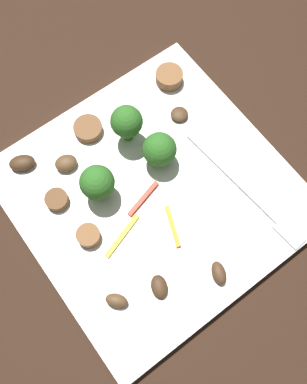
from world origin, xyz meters
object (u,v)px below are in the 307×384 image
(sausage_slice_1, at_px, (88,129))
(mushroom_3, at_px, (22,163))
(sausage_slice_0, at_px, (57,200))
(mushroom_5, at_px, (220,272))
(mushroom_2, at_px, (159,287))
(pepper_strip_1, at_px, (122,236))
(mushroom_4, at_px, (179,114))
(broccoli_floret_0, at_px, (127,122))
(pepper_strip_2, at_px, (173,226))
(plate, at_px, (153,194))
(sausage_slice_3, at_px, (88,236))
(fork, at_px, (251,196))
(mushroom_0, at_px, (116,301))
(broccoli_floret_2, at_px, (159,150))
(sausage_slice_2, at_px, (169,77))
(mushroom_1, at_px, (66,163))
(broccoli_floret_1, at_px, (97,183))
(pepper_strip_0, at_px, (144,200))

(sausage_slice_1, xyz_separation_m, mushroom_3, (-0.01, -0.09, 0.00))
(sausage_slice_0, distance_m, mushroom_5, 0.20)
(mushroom_2, height_order, pepper_strip_1, mushroom_2)
(sausage_slice_0, height_order, mushroom_3, mushroom_3)
(sausage_slice_1, height_order, mushroom_3, mushroom_3)
(mushroom_4, bearing_deg, pepper_strip_1, -60.37)
(broccoli_floret_0, bearing_deg, pepper_strip_2, -11.80)
(plate, xyz_separation_m, sausage_slice_3, (-0.00, -0.09, 0.01))
(fork, height_order, pepper_strip_2, same)
(mushroom_0, height_order, mushroom_4, mushroom_0)
(broccoli_floret_2, xyz_separation_m, mushroom_3, (-0.09, -0.13, -0.02))
(pepper_strip_2, bearing_deg, sausage_slice_2, 143.82)
(mushroom_2, xyz_separation_m, pepper_strip_1, (-0.07, 0.00, -0.00))
(mushroom_1, relative_size, mushroom_4, 1.22)
(broccoli_floret_1, bearing_deg, sausage_slice_0, -114.60)
(plate, distance_m, mushroom_5, 0.12)
(mushroom_1, bearing_deg, pepper_strip_0, 27.76)
(sausage_slice_1, relative_size, mushroom_5, 1.36)
(sausage_slice_0, relative_size, mushroom_5, 1.04)
(mushroom_5, bearing_deg, plate, -179.05)
(broccoli_floret_0, xyz_separation_m, sausage_slice_2, (-0.03, 0.09, -0.03))
(plate, relative_size, sausage_slice_2, 8.81)
(fork, relative_size, sausage_slice_0, 6.86)
(pepper_strip_0, bearing_deg, pepper_strip_2, 9.16)
(mushroom_3, height_order, pepper_strip_0, mushroom_3)
(mushroom_0, distance_m, mushroom_3, 0.19)
(sausage_slice_0, distance_m, pepper_strip_0, 0.10)
(fork, distance_m, pepper_strip_1, 0.15)
(fork, xyz_separation_m, pepper_strip_0, (-0.07, -0.10, 0.00))
(mushroom_0, xyz_separation_m, pepper_strip_1, (-0.05, 0.05, -0.01))
(sausage_slice_0, relative_size, mushroom_4, 1.24)
(fork, height_order, sausage_slice_0, sausage_slice_0)
(broccoli_floret_1, xyz_separation_m, mushroom_5, (0.15, 0.05, -0.03))
(sausage_slice_3, relative_size, mushroom_0, 1.12)
(mushroom_1, relative_size, mushroom_5, 1.02)
(pepper_strip_0, bearing_deg, mushroom_2, -27.06)
(sausage_slice_0, bearing_deg, sausage_slice_1, 124.51)
(pepper_strip_2, bearing_deg, mushroom_5, 7.65)
(broccoli_floret_1, relative_size, mushroom_3, 1.77)
(mushroom_2, height_order, pepper_strip_2, mushroom_2)
(pepper_strip_2, bearing_deg, sausage_slice_1, -176.90)
(sausage_slice_2, relative_size, mushroom_4, 1.59)
(mushroom_0, relative_size, pepper_strip_1, 0.41)
(sausage_slice_3, relative_size, pepper_strip_0, 0.53)
(broccoli_floret_0, height_order, pepper_strip_0, broccoli_floret_0)
(broccoli_floret_0, distance_m, pepper_strip_0, 0.09)
(sausage_slice_3, height_order, mushroom_0, same)
(pepper_strip_2, bearing_deg, sausage_slice_0, -139.56)
(sausage_slice_1, distance_m, mushroom_5, 0.23)
(mushroom_5, xyz_separation_m, pepper_strip_0, (-0.11, -0.02, -0.00))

